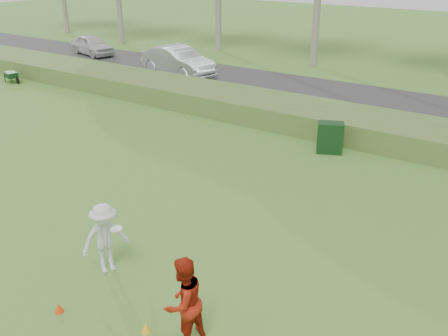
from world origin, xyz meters
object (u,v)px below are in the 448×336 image
Objects in this scene: player_white at (105,238)px; cone_yellow at (146,327)px; utility_cabinet at (330,138)px; car_mid at (178,61)px; car_left at (92,45)px; player_red at (183,302)px; cone_orange at (59,308)px.

player_white is 7.89× the size of cone_yellow.
car_mid is at bearing 128.26° from utility_cabinet.
cone_yellow is 21.44m from car_mid.
utility_cabinet is at bearing 94.29° from cone_yellow.
car_mid is (8.83, -1.48, 0.15)m from car_left.
player_white is 9.81m from utility_cabinet.
car_left is (-21.77, 18.55, 0.62)m from cone_yellow.
player_red is 1.14m from cone_yellow.
player_red is 10.66m from utility_cabinet.
player_red reaches higher than car_left.
car_left is at bearing 136.16° from cone_orange.
utility_cabinet is at bearing -96.87° from car_left.
cone_yellow is 0.06× the size of car_left.
player_white reaches higher than utility_cabinet.
cone_yellow is 10.81m from utility_cabinet.
car_mid reaches higher than car_left.
player_red is 21.72m from car_mid.
cone_yellow is at bearing -110.02° from utility_cabinet.
player_red is 2.88m from cone_orange.
car_mid is (-10.83, 16.02, 0.03)m from player_white.
cone_orange is at bearing -120.34° from car_left.
player_white is 1.79m from cone_orange.
utility_cabinet is (-1.58, 10.54, -0.34)m from player_red.
player_red reaches higher than player_white.
utility_cabinet reaches higher than cone_orange.
player_red is 0.37× the size of car_mid.
cone_yellow is (1.87, 0.56, 0.00)m from cone_orange.
player_red reaches higher than car_mid.
player_red is (2.89, -0.82, 0.06)m from player_white.
player_red is 8.69× the size of cone_orange.
cone_yellow is at bearing -131.66° from car_mid.
car_mid is (-12.95, 17.07, 0.77)m from cone_yellow.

